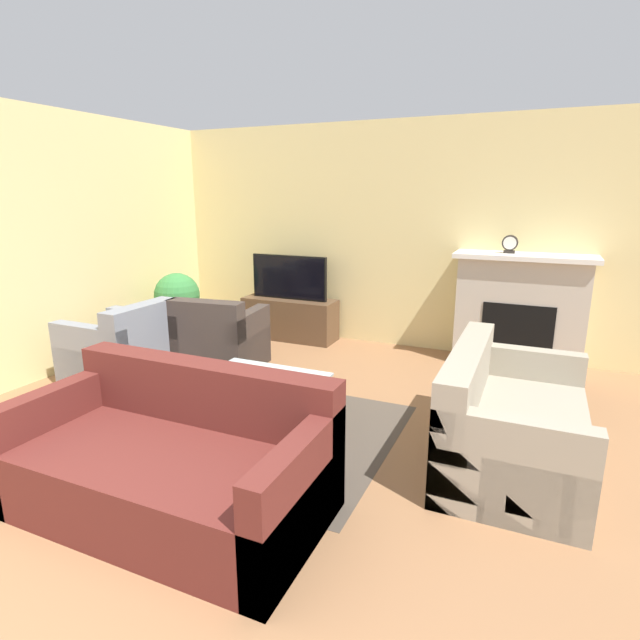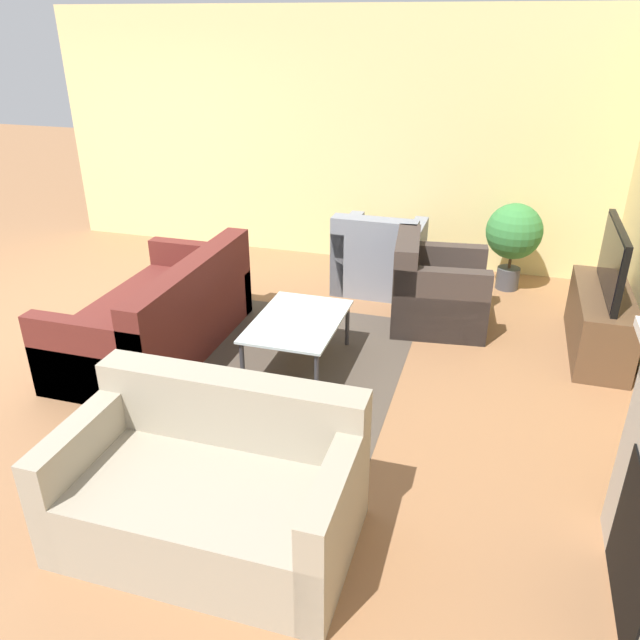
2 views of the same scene
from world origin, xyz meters
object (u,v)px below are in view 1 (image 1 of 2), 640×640
tv (289,277)px  potted_plant (177,298)px  mantel_clock (510,244)px  armchair_by_window (122,353)px  coffee_table (263,382)px  couch_sectional (173,464)px  couch_loveseat (508,425)px  armchair_accent (220,343)px

tv → potted_plant: size_ratio=1.15×
mantel_clock → tv: bearing=-178.4°
tv → armchair_by_window: tv is taller
mantel_clock → coffee_table: bearing=-124.5°
couch_sectional → potted_plant: (-2.23, 2.78, 0.30)m
couch_loveseat → armchair_accent: bearing=74.8°
couch_sectional → coffee_table: (-0.07, 1.20, 0.09)m
armchair_by_window → potted_plant: (-0.34, 1.30, 0.29)m
tv → armchair_by_window: 2.28m
armchair_by_window → mantel_clock: mantel_clock is taller
couch_loveseat → armchair_by_window: size_ratio=1.75×
couch_sectional → potted_plant: potted_plant is taller
couch_sectional → couch_loveseat: bearing=36.6°
tv → potted_plant: tv is taller
armchair_by_window → coffee_table: armchair_by_window is taller
couch_loveseat → mantel_clock: bearing=5.6°
armchair_accent → armchair_by_window: bearing=35.9°
coffee_table → potted_plant: potted_plant is taller
armchair_by_window → armchair_accent: size_ratio=0.96×
tv → coffee_table: 2.57m
couch_sectional → armchair_by_window: bearing=141.8°
couch_loveseat → armchair_accent: size_ratio=1.68×
tv → potted_plant: 1.43m
tv → armchair_accent: size_ratio=1.13×
tv → potted_plant: bearing=-147.8°
armchair_by_window → mantel_clock: (3.47, 2.13, 1.04)m
potted_plant → mantel_clock: (3.81, 0.83, 0.75)m
armchair_accent → potted_plant: 1.27m
tv → mantel_clock: size_ratio=5.37×
armchair_accent → mantel_clock: (2.75, 1.46, 1.04)m
armchair_by_window → mantel_clock: bearing=122.1°
armchair_by_window → mantel_clock: 4.20m
couch_loveseat → coffee_table: couch_loveseat is taller
couch_loveseat → armchair_accent: (-2.97, 0.81, 0.01)m
armchair_by_window → armchair_accent: same height
couch_sectional → potted_plant: size_ratio=2.09×
armchair_by_window → couch_loveseat: bearing=88.4°
mantel_clock → armchair_by_window: bearing=-148.5°
couch_sectional → armchair_accent: 2.44m
potted_plant → armchair_accent: bearing=-30.7°
tv → armchair_by_window: (-0.85, -2.05, -0.52)m
armchair_accent → couch_sectional: bearing=111.5°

